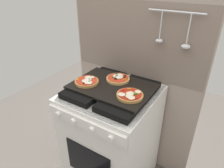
# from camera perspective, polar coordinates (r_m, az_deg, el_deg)

# --- Properties ---
(kitchen_backsplash) EXTENTS (1.10, 0.09, 1.55)m
(kitchen_backsplash) POSITION_cam_1_polar(r_m,az_deg,el_deg) (1.69, 6.14, 0.42)
(kitchen_backsplash) COLOR gray
(kitchen_backsplash) RESTS_ON ground_plane
(stove) EXTENTS (0.60, 0.64, 0.90)m
(stove) POSITION_cam_1_polar(r_m,az_deg,el_deg) (1.64, -0.03, -14.73)
(stove) COLOR white
(stove) RESTS_ON ground_plane
(baking_tray) EXTENTS (0.54, 0.38, 0.02)m
(baking_tray) POSITION_cam_1_polar(r_m,az_deg,el_deg) (1.37, 0.00, -0.66)
(baking_tray) COLOR black
(baking_tray) RESTS_ON stove
(pizza_left) EXTENTS (0.17, 0.17, 0.03)m
(pizza_left) POSITION_cam_1_polar(r_m,az_deg,el_deg) (1.40, -7.18, 0.78)
(pizza_left) COLOR #C18947
(pizza_left) RESTS_ON baking_tray
(pizza_right) EXTENTS (0.17, 0.17, 0.03)m
(pizza_right) POSITION_cam_1_polar(r_m,az_deg,el_deg) (1.24, 5.09, -3.13)
(pizza_right) COLOR #C18947
(pizza_right) RESTS_ON baking_tray
(pizza_center) EXTENTS (0.17, 0.17, 0.03)m
(pizza_center) POSITION_cam_1_polar(r_m,az_deg,el_deg) (1.43, 1.74, 1.65)
(pizza_center) COLOR tan
(pizza_center) RESTS_ON baking_tray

